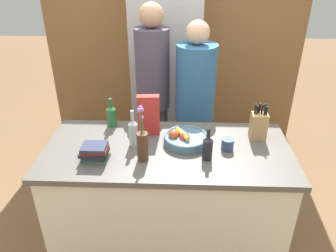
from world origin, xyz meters
The scene contains 15 objects.
ground_plane centered at (0.00, 0.00, 0.00)m, with size 14.00×14.00×0.00m, color brown.
kitchen_island centered at (0.00, 0.00, 0.46)m, with size 1.70×0.78×0.92m.
back_wall_wood centered at (0.00, 1.85, 1.30)m, with size 2.90×0.12×2.60m.
refrigerator centered at (-0.07, 1.49, 0.98)m, with size 0.70×0.62×1.97m.
fruit_bowl centered at (0.12, 0.07, 0.96)m, with size 0.31×0.31×0.10m.
knife_block centered at (0.64, 0.16, 1.03)m, with size 0.11×0.09×0.28m.
flower_vase centered at (-0.15, -0.14, 1.04)m, with size 0.07×0.07×0.38m.
cereal_box centered at (-0.14, 0.19, 1.07)m, with size 0.16×0.07×0.30m.
coffee_mug centered at (0.41, 0.00, 0.96)m, with size 0.08×0.11×0.08m.
book_stack centered at (-0.46, -0.16, 0.98)m, with size 0.18×0.14×0.11m.
bottle_oil centered at (0.26, -0.12, 1.01)m, with size 0.07×0.07×0.22m.
bottle_vinegar centered at (-0.44, 0.30, 1.01)m, with size 0.07×0.07×0.23m.
bottle_wine centered at (-0.23, 0.03, 1.03)m, with size 0.06×0.06×0.27m.
person_at_sink centered at (-0.16, 0.84, 1.01)m, with size 0.30×0.30×1.76m.
person_in_blue centered at (0.21, 0.73, 0.92)m, with size 0.34×0.34×1.64m.
Camera 1 is at (0.08, -1.89, 2.13)m, focal length 35.00 mm.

